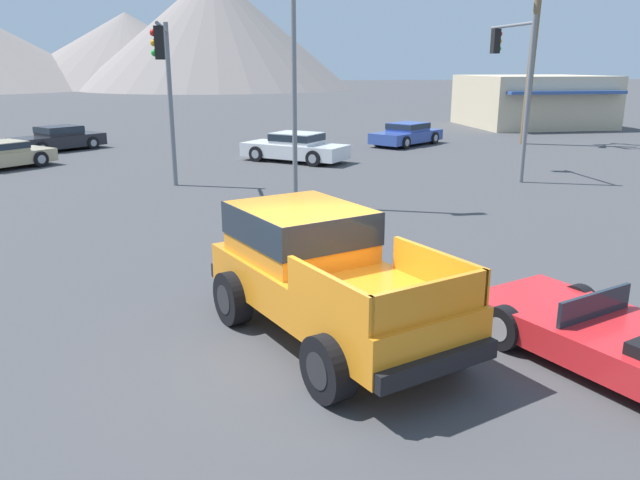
# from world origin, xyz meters

# --- Properties ---
(ground_plane) EXTENTS (320.00, 320.00, 0.00)m
(ground_plane) POSITION_xyz_m (0.00, 0.00, 0.00)
(ground_plane) COLOR #424244
(orange_pickup_truck) EXTENTS (3.54, 5.18, 1.93)m
(orange_pickup_truck) POSITION_xyz_m (-0.03, 0.52, 1.08)
(orange_pickup_truck) COLOR orange
(orange_pickup_truck) RESTS_ON ground_plane
(red_convertible_car) EXTENTS (3.28, 4.63, 0.98)m
(red_convertible_car) POSITION_xyz_m (3.85, -1.39, 0.40)
(red_convertible_car) COLOR red
(red_convertible_car) RESTS_ON ground_plane
(parked_car_white) EXTENTS (4.68, 4.24, 1.25)m
(parked_car_white) POSITION_xyz_m (1.97, 18.41, 0.64)
(parked_car_white) COLOR white
(parked_car_white) RESTS_ON ground_plane
(parked_car_blue) EXTENTS (4.50, 4.12, 1.15)m
(parked_car_blue) POSITION_xyz_m (8.46, 23.13, 0.59)
(parked_car_blue) COLOR #334C9E
(parked_car_blue) RESTS_ON ground_plane
(parked_car_dark) EXTENTS (4.33, 4.17, 1.17)m
(parked_car_dark) POSITION_xyz_m (-8.96, 23.98, 0.60)
(parked_car_dark) COLOR #232328
(parked_car_dark) RESTS_ON ground_plane
(traffic_light_main) EXTENTS (0.38, 3.80, 5.40)m
(traffic_light_main) POSITION_xyz_m (-2.90, 12.17, 3.79)
(traffic_light_main) COLOR slate
(traffic_light_main) RESTS_ON ground_plane
(traffic_light_crosswalk) EXTENTS (0.38, 3.39, 5.67)m
(traffic_light_crosswalk) POSITION_xyz_m (9.28, 13.41, 3.94)
(traffic_light_crosswalk) COLOR slate
(traffic_light_crosswalk) RESTS_ON ground_plane
(street_lamp_post) EXTENTS (0.90, 0.24, 8.62)m
(street_lamp_post) POSITION_xyz_m (0.80, 9.59, 5.11)
(street_lamp_post) COLOR slate
(street_lamp_post) RESTS_ON ground_plane
(palm_tree_tall) EXTENTS (2.92, 2.85, 9.35)m
(palm_tree_tall) POSITION_xyz_m (14.70, 22.48, 6.96)
(palm_tree_tall) COLOR brown
(palm_tree_tall) RESTS_ON ground_plane
(storefront_building) EXTENTS (8.50, 8.46, 3.35)m
(storefront_building) POSITION_xyz_m (19.98, 31.77, 1.68)
(storefront_building) COLOR beige
(storefront_building) RESTS_ON ground_plane
(distant_mountain_range) EXTENTS (105.25, 61.97, 19.26)m
(distant_mountain_range) POSITION_xyz_m (-30.83, 110.36, 8.10)
(distant_mountain_range) COLOR gray
(distant_mountain_range) RESTS_ON ground_plane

